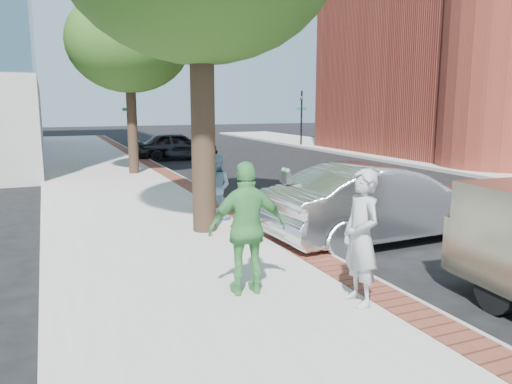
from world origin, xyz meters
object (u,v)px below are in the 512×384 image
person_officer (216,187)px  sedan_silver (381,203)px  parking_meter (285,188)px  bg_car (177,146)px  person_green (248,228)px  person_gray (361,238)px

person_officer → sedan_silver: (2.81, -2.80, -0.11)m
parking_meter → person_officer: person_officer is taller
person_officer → bg_car: 14.87m
sedan_silver → person_officer: bearing=42.4°
parking_meter → bg_car: size_ratio=0.34×
sedan_silver → bg_car: (-0.14, 17.42, -0.10)m
sedan_silver → person_green: bearing=115.0°
person_officer → person_gray: bearing=131.7°
person_officer → sedan_silver: size_ratio=0.31×
person_green → bg_car: (3.79, 19.48, -0.40)m
person_gray → person_green: bearing=-124.7°
sedan_silver → person_gray: bearing=136.5°
sedan_silver → parking_meter: bearing=70.4°
parking_meter → sedan_silver: size_ratio=0.29×
person_gray → bg_car: (2.49, 20.47, -0.38)m
person_officer → sedan_silver: person_officer is taller
parking_meter → person_gray: (-0.63, -3.65, -0.09)m
sedan_silver → bg_car: 17.42m
bg_car → person_gray: bearing=177.8°
sedan_silver → bg_car: size_ratio=1.17×
person_officer → parking_meter: bearing=150.2°
person_gray → person_officer: size_ratio=1.21×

